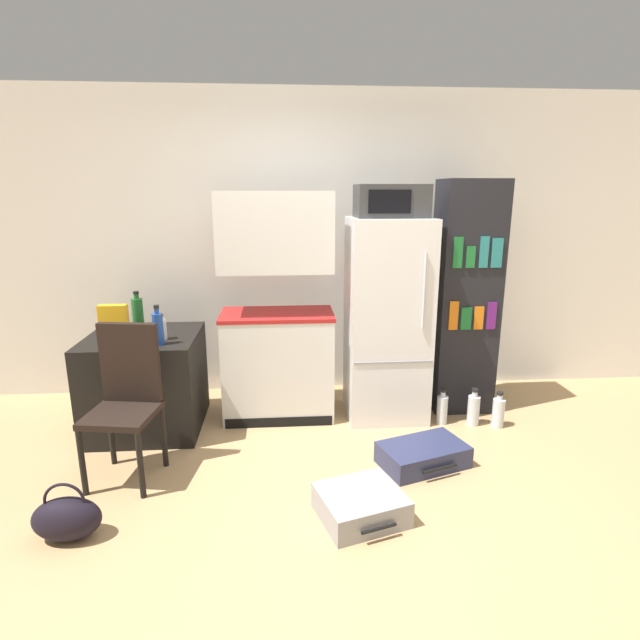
{
  "coord_description": "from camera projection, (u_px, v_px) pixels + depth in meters",
  "views": [
    {
      "loc": [
        -0.33,
        -2.5,
        1.8
      ],
      "look_at": [
        -0.08,
        0.85,
        0.94
      ],
      "focal_mm": 28.0,
      "sensor_mm": 36.0,
      "label": 1
    }
  ],
  "objects": [
    {
      "name": "refrigerator",
      "position": [
        387.0,
        320.0,
        3.99
      ],
      "size": [
        0.63,
        0.6,
        1.61
      ],
      "color": "white",
      "rests_on": "ground_plane"
    },
    {
      "name": "bottle_blue_soda",
      "position": [
        158.0,
        328.0,
        3.51
      ],
      "size": [
        0.07,
        0.07,
        0.29
      ],
      "color": "#1E47A3",
      "rests_on": "side_table"
    },
    {
      "name": "bowl",
      "position": [
        142.0,
        331.0,
        3.8
      ],
      "size": [
        0.17,
        0.17,
        0.05
      ],
      "color": "silver",
      "rests_on": "side_table"
    },
    {
      "name": "chair",
      "position": [
        126.0,
        391.0,
        3.17
      ],
      "size": [
        0.46,
        0.46,
        1.0
      ],
      "rotation": [
        0.0,
        0.0,
        -0.15
      ],
      "color": "black",
      "rests_on": "ground_plane"
    },
    {
      "name": "cereal_box",
      "position": [
        114.0,
        326.0,
        3.46
      ],
      "size": [
        0.19,
        0.07,
        0.3
      ],
      "color": "gold",
      "rests_on": "side_table"
    },
    {
      "name": "bottle_clear_short",
      "position": [
        162.0,
        329.0,
        3.64
      ],
      "size": [
        0.07,
        0.07,
        0.19
      ],
      "color": "silver",
      "rests_on": "side_table"
    },
    {
      "name": "water_bottle_middle",
      "position": [
        473.0,
        409.0,
        3.95
      ],
      "size": [
        0.09,
        0.09,
        0.31
      ],
      "color": "silver",
      "rests_on": "ground_plane"
    },
    {
      "name": "microwave",
      "position": [
        391.0,
        201.0,
        3.76
      ],
      "size": [
        0.54,
        0.36,
        0.24
      ],
      "color": "#333333",
      "rests_on": "refrigerator"
    },
    {
      "name": "ground_plane",
      "position": [
        345.0,
        513.0,
        2.89
      ],
      "size": [
        24.0,
        24.0,
        0.0
      ],
      "primitive_type": "plane",
      "color": "tan"
    },
    {
      "name": "side_table",
      "position": [
        146.0,
        382.0,
        3.86
      ],
      "size": [
        0.82,
        0.78,
        0.75
      ],
      "color": "black",
      "rests_on": "ground_plane"
    },
    {
      "name": "bottle_milk_white",
      "position": [
        110.0,
        330.0,
        3.67
      ],
      "size": [
        0.08,
        0.08,
        0.15
      ],
      "color": "white",
      "rests_on": "side_table"
    },
    {
      "name": "suitcase_large_flat",
      "position": [
        361.0,
        505.0,
        2.83
      ],
      "size": [
        0.55,
        0.52,
        0.16
      ],
      "rotation": [
        0.0,
        0.0,
        0.3
      ],
      "color": "#99999E",
      "rests_on": "ground_plane"
    },
    {
      "name": "water_bottle_front",
      "position": [
        498.0,
        412.0,
        3.92
      ],
      "size": [
        0.09,
        0.09,
        0.29
      ],
      "color": "silver",
      "rests_on": "ground_plane"
    },
    {
      "name": "suitcase_small_flat",
      "position": [
        423.0,
        455.0,
        3.38
      ],
      "size": [
        0.65,
        0.51,
        0.15
      ],
      "rotation": [
        0.0,
        0.0,
        0.32
      ],
      "color": "navy",
      "rests_on": "ground_plane"
    },
    {
      "name": "kitchen_hutch",
      "position": [
        277.0,
        317.0,
        3.96
      ],
      "size": [
        0.89,
        0.49,
        1.81
      ],
      "color": "silver",
      "rests_on": "ground_plane"
    },
    {
      "name": "water_bottle_back",
      "position": [
        442.0,
        409.0,
        3.97
      ],
      "size": [
        0.08,
        0.08,
        0.29
      ],
      "color": "silver",
      "rests_on": "ground_plane"
    },
    {
      "name": "bottle_green_tall",
      "position": [
        138.0,
        311.0,
        4.05
      ],
      "size": [
        0.09,
        0.09,
        0.28
      ],
      "color": "#1E6028",
      "rests_on": "side_table"
    },
    {
      "name": "wall_back",
      "position": [
        342.0,
        246.0,
        4.5
      ],
      "size": [
        6.4,
        0.1,
        2.65
      ],
      "color": "white",
      "rests_on": "ground_plane"
    },
    {
      "name": "handbag",
      "position": [
        67.0,
        518.0,
        2.64
      ],
      "size": [
        0.36,
        0.2,
        0.33
      ],
      "color": "black",
      "rests_on": "ground_plane"
    },
    {
      "name": "bookshelf",
      "position": [
        465.0,
        299.0,
        4.1
      ],
      "size": [
        0.49,
        0.38,
        1.9
      ],
      "color": "black",
      "rests_on": "ground_plane"
    }
  ]
}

